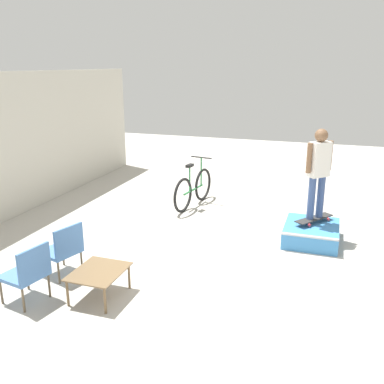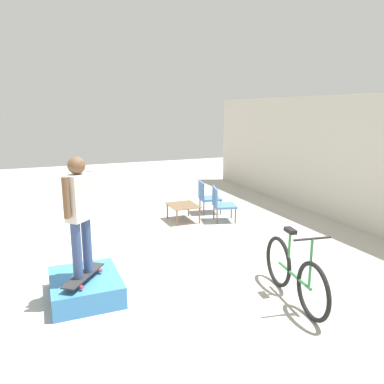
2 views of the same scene
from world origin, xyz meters
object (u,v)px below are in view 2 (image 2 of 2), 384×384
Objects in this scene: coffee_table at (183,207)px; bicycle at (294,274)px; skateboard_on_ramp at (84,275)px; person_skater at (79,208)px; skate_ramp_box at (85,287)px; patio_chair_right at (221,203)px; patio_chair_left at (207,196)px.

coffee_table is 0.45× the size of bicycle.
person_skater reaches higher than skateboard_on_ramp.
coffee_table is (-3.13, 2.70, -0.04)m from skateboard_on_ramp.
skateboard_on_ramp is (0.14, -0.02, 0.24)m from skate_ramp_box.
patio_chair_right is at bearing 163.89° from skateboard_on_ramp.
patio_chair_left reaches higher than skate_ramp_box.
bicycle reaches higher than patio_chair_left.
bicycle is at bearing 112.07° from person_skater.
patio_chair_right is at bearing -169.22° from patio_chair_left.
patio_chair_right reaches higher than skate_ramp_box.
patio_chair_left reaches higher than skateboard_on_ramp.
person_skater reaches higher than skate_ramp_box.
person_skater reaches higher than bicycle.
patio_chair_right is (-2.74, 3.53, -0.91)m from person_skater.
skateboard_on_ramp is 2.95m from bicycle.
skateboard_on_ramp is at bearing -102.90° from bicycle.
bicycle is at bearing 65.31° from skate_ramp_box.
person_skater is 4.25m from coffee_table.
skate_ramp_box is 4.01m from coffee_table.
skate_ramp_box is at bearing -105.58° from bicycle.
patio_chair_right is (-2.74, 3.53, 0.07)m from skateboard_on_ramp.
skateboard_on_ramp is 0.47× the size of bicycle.
person_skater is 2.08× the size of coffee_table.
skate_ramp_box is at bearing -145.99° from person_skater.
skate_ramp_box is 1.23m from person_skater.
bicycle is at bearing 0.46° from coffee_table.
patio_chair_left is at bearing 179.40° from bicycle.
person_skater is at bearing 145.83° from patio_chair_left.
patio_chair_left is (-3.41, 3.50, 0.31)m from skate_ramp_box.
skateboard_on_ramp is at bearing 143.75° from patio_chair_right.
skate_ramp_box is at bearing -41.82° from coffee_table.
coffee_table is at bearing -176.70° from person_skater.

